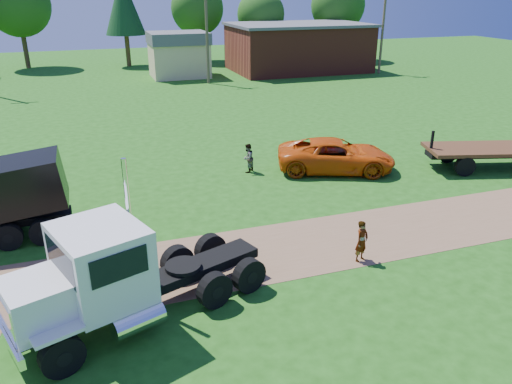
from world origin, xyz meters
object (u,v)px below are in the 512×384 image
object	(u,v)px
flatbed_trailer	(504,152)
orange_pickup	(336,155)
white_semi_tractor	(107,278)
spectator_a	(362,241)

from	to	relation	value
flatbed_trailer	orange_pickup	bearing A→B (deg)	179.62
white_semi_tractor	orange_pickup	distance (m)	15.73
flatbed_trailer	spectator_a	size ratio (longest dim) A/B	5.60
orange_pickup	flatbed_trailer	size ratio (longest dim) A/B	0.71
white_semi_tractor	flatbed_trailer	world-z (taller)	white_semi_tractor
orange_pickup	spectator_a	size ratio (longest dim) A/B	3.96
white_semi_tractor	orange_pickup	bearing A→B (deg)	18.54
white_semi_tractor	flatbed_trailer	distance (m)	22.29
spectator_a	white_semi_tractor	bearing A→B (deg)	160.93
white_semi_tractor	orange_pickup	xyz separation A→B (m)	(12.26, 9.82, -0.76)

